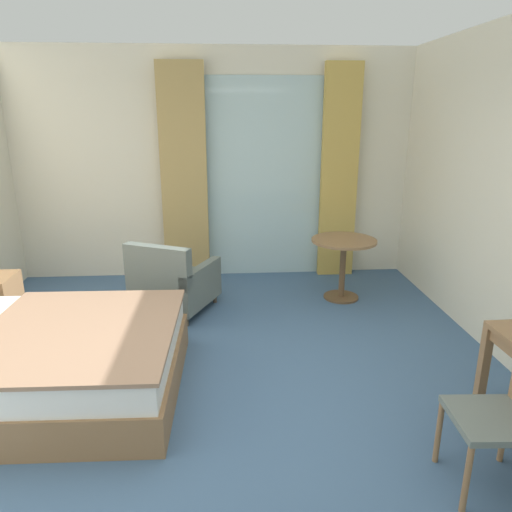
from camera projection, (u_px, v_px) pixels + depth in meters
ground at (213, 417)px, 3.50m from camera, size 5.70×6.93×0.10m
wall_back at (214, 166)px, 6.12m from camera, size 5.30×0.12×2.90m
balcony_glass_door at (262, 180)px, 6.14m from camera, size 1.54×0.02×2.55m
curtain_panel_left at (184, 175)px, 5.95m from camera, size 0.58×0.10×2.71m
curtain_panel_right at (339, 174)px, 6.08m from camera, size 0.47×0.10×2.71m
bed at (25, 360)px, 3.64m from camera, size 2.28×1.67×1.16m
desk_chair at (511, 405)px, 2.65m from camera, size 0.48×0.46×0.99m
armchair_by_window at (173, 283)px, 5.15m from camera, size 1.00×1.03×0.83m
round_cafe_table at (343, 254)px, 5.47m from camera, size 0.75×0.75×0.72m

